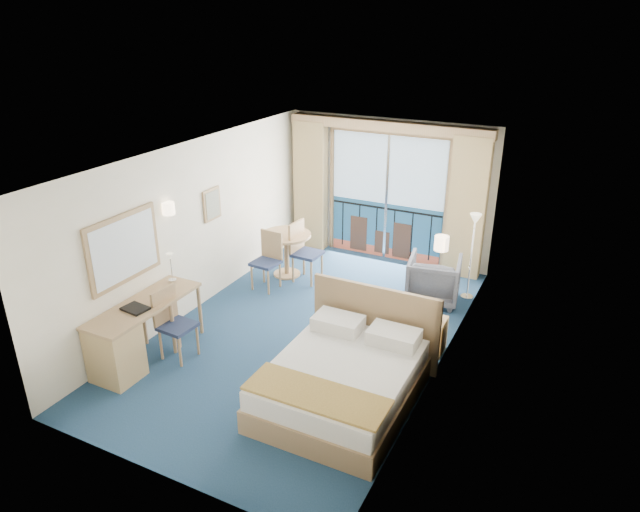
% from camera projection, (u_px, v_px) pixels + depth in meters
% --- Properties ---
extents(floor, '(6.50, 6.50, 0.00)m').
position_uv_depth(floor, '(308.00, 332.00, 8.62)').
color(floor, navy).
rests_on(floor, ground).
extents(room_walls, '(4.04, 6.54, 2.72)m').
position_uv_depth(room_walls, '(307.00, 221.00, 7.91)').
color(room_walls, silver).
rests_on(room_walls, ground).
extents(balcony_door, '(2.36, 0.03, 2.52)m').
position_uv_depth(balcony_door, '(386.00, 201.00, 10.81)').
color(balcony_door, navy).
rests_on(balcony_door, room_walls).
extents(curtain_left, '(0.65, 0.22, 2.55)m').
position_uv_depth(curtain_left, '(311.00, 186.00, 11.27)').
color(curtain_left, tan).
rests_on(curtain_left, room_walls).
extents(curtain_right, '(0.65, 0.22, 2.55)m').
position_uv_depth(curtain_right, '(467.00, 209.00, 10.00)').
color(curtain_right, tan).
rests_on(curtain_right, room_walls).
extents(pelmet, '(3.80, 0.25, 0.18)m').
position_uv_depth(pelmet, '(388.00, 126.00, 10.14)').
color(pelmet, '#A87F5B').
rests_on(pelmet, room_walls).
extents(mirror, '(0.05, 1.25, 0.95)m').
position_uv_depth(mirror, '(124.00, 249.00, 7.58)').
color(mirror, '#A87F5B').
rests_on(mirror, room_walls).
extents(wall_print, '(0.04, 0.42, 0.52)m').
position_uv_depth(wall_print, '(212.00, 204.00, 9.17)').
color(wall_print, '#A87F5B').
rests_on(wall_print, room_walls).
extents(sconce_left, '(0.18, 0.18, 0.18)m').
position_uv_depth(sconce_left, '(168.00, 208.00, 8.19)').
color(sconce_left, '#FFDFB2').
rests_on(sconce_left, room_walls).
extents(sconce_right, '(0.18, 0.18, 0.18)m').
position_uv_depth(sconce_right, '(442.00, 243.00, 6.96)').
color(sconce_right, '#FFDFB2').
rests_on(sconce_right, room_walls).
extents(bed, '(1.80, 2.14, 1.13)m').
position_uv_depth(bed, '(344.00, 378.00, 6.99)').
color(bed, '#A87F5B').
rests_on(bed, ground).
extents(nightstand, '(0.39, 0.37, 0.51)m').
position_uv_depth(nightstand, '(431.00, 335.00, 8.05)').
color(nightstand, tan).
rests_on(nightstand, ground).
extents(phone, '(0.22, 0.19, 0.08)m').
position_uv_depth(phone, '(435.00, 318.00, 7.89)').
color(phone, silver).
rests_on(phone, nightstand).
extents(armchair, '(0.96, 0.98, 0.77)m').
position_uv_depth(armchair, '(434.00, 279.00, 9.42)').
color(armchair, '#41454F').
rests_on(armchair, ground).
extents(floor_lamp, '(0.21, 0.21, 1.49)m').
position_uv_depth(floor_lamp, '(474.00, 235.00, 9.21)').
color(floor_lamp, silver).
rests_on(floor_lamp, ground).
extents(desk, '(0.60, 1.75, 0.82)m').
position_uv_depth(desk, '(122.00, 343.00, 7.47)').
color(desk, '#A87F5B').
rests_on(desk, ground).
extents(desk_chair, '(0.47, 0.46, 1.01)m').
position_uv_depth(desk_chair, '(172.00, 319.00, 7.82)').
color(desk_chair, '#212C4D').
rests_on(desk_chair, ground).
extents(folder, '(0.36, 0.29, 0.03)m').
position_uv_depth(folder, '(135.00, 309.00, 7.55)').
color(folder, black).
rests_on(folder, desk).
extents(desk_lamp, '(0.11, 0.11, 0.43)m').
position_uv_depth(desk_lamp, '(170.00, 262.00, 8.20)').
color(desk_lamp, silver).
rests_on(desk_lamp, desk).
extents(round_table, '(0.89, 0.89, 0.80)m').
position_uv_depth(round_table, '(286.00, 244.00, 10.25)').
color(round_table, '#A87F5B').
rests_on(round_table, ground).
extents(table_chair_a, '(0.50, 0.49, 1.08)m').
position_uv_depth(table_chair_a, '(303.00, 248.00, 10.07)').
color(table_chair_a, '#212C4D').
rests_on(table_chair_a, ground).
extents(table_chair_b, '(0.46, 0.47, 1.00)m').
position_uv_depth(table_chair_b, '(268.00, 257.00, 9.82)').
color(table_chair_b, '#212C4D').
rests_on(table_chair_b, ground).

